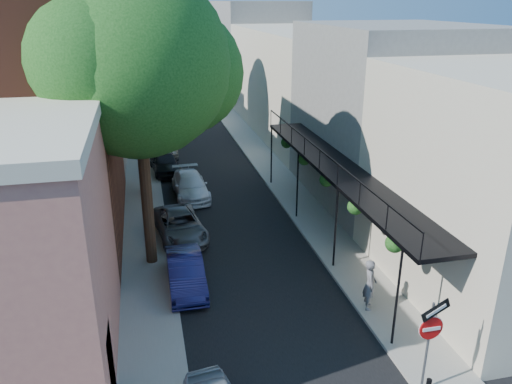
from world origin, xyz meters
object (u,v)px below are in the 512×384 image
oak_far (141,29)px  parked_car_c (180,225)px  sign_post (431,332)px  parked_car_e (165,162)px  parked_car_g (158,127)px  oak_near (148,66)px  parked_car_b (186,272)px  pedestrian (370,284)px  parked_car_d (190,186)px  parked_car_f (165,145)px  oak_mid (144,64)px

oak_far → parked_car_c: (0.90, -15.09, -7.67)m
sign_post → parked_car_c: (-5.61, 11.21, -1.44)m
parked_car_e → parked_car_g: 9.47m
oak_near → parked_car_b: 7.68m
sign_post → parked_car_g: sign_post is taller
parked_car_c → pedestrian: (5.85, -7.22, 0.44)m
parked_car_b → pedestrian: pedestrian is taller
parked_car_c → oak_near: bearing=-122.6°
sign_post → parked_car_d: 16.90m
sign_post → parked_car_f: sign_post is taller
oak_mid → parked_car_f: size_ratio=2.74×
sign_post → oak_mid: (-6.58, 17.26, 5.02)m
parked_car_e → pedestrian: (6.00, -16.65, 0.35)m
oak_far → parked_car_d: oak_far is taller
sign_post → oak_far: (-6.51, 26.30, 6.22)m
parked_car_b → parked_car_d: size_ratio=0.87×
oak_mid → parked_car_f: (1.02, 7.54, -6.44)m
parked_car_b → pedestrian: (6.00, -2.93, 0.42)m
sign_post → oak_far: size_ratio=0.25×
parked_car_g → parked_car_c: bearing=-85.3°
parked_car_d → parked_car_f: (-0.91, 8.62, -0.01)m
sign_post → parked_car_g: 30.68m
oak_mid → parked_car_e: 7.26m
oak_far → parked_car_f: 7.85m
sign_post → oak_far: 27.80m
parked_car_d → parked_car_g: 13.96m
sign_post → parked_car_b: sign_post is taller
parked_car_c → parked_car_d: bearing=71.8°
oak_near → oak_mid: size_ratio=1.12×
oak_mid → oak_far: 9.12m
sign_post → oak_mid: oak_mid is taller
oak_near → pedestrian: (6.77, -5.30, -6.84)m
oak_mid → parked_car_e: oak_mid is taller
oak_near → parked_car_g: size_ratio=2.45×
sign_post → parked_car_f: 25.46m
oak_mid → oak_near: bearing=-89.6°
parked_car_d → parked_car_g: size_ratio=0.92×
oak_mid → sign_post: bearing=-69.1°
parked_car_c → parked_car_e: bearing=83.7°
parked_car_d → oak_far: bearing=98.1°
sign_post → parked_car_e: bearing=105.6°
oak_mid → parked_car_c: oak_mid is taller
parked_car_c → parked_car_b: bearing=-99.1°
sign_post → parked_car_g: (-5.76, 30.10, -1.39)m
parked_car_b → parked_car_g: parked_car_g is taller
parked_car_b → parked_car_d: parked_car_d is taller
parked_car_f → parked_car_g: bearing=86.4°
oak_mid → parked_car_f: bearing=82.3°
parked_car_g → oak_far: bearing=-96.9°
oak_near → parked_car_e: oak_near is taller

